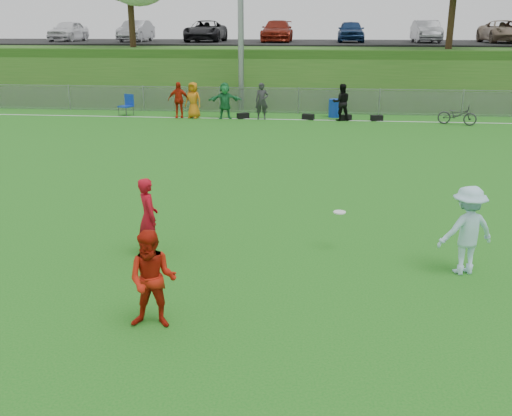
# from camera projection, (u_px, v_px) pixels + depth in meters

# --- Properties ---
(ground) EXTENTS (120.00, 120.00, 0.00)m
(ground) POSITION_uv_depth(u_px,v_px,m) (252.00, 286.00, 9.90)
(ground) COLOR #166C18
(ground) RESTS_ON ground
(sideline_far) EXTENTS (60.00, 0.10, 0.01)m
(sideline_far) POSITION_uv_depth(u_px,v_px,m) (296.00, 120.00, 26.91)
(sideline_far) COLOR white
(sideline_far) RESTS_ON ground
(fence) EXTENTS (58.00, 0.06, 1.30)m
(fence) POSITION_uv_depth(u_px,v_px,m) (298.00, 100.00, 28.60)
(fence) COLOR gray
(fence) RESTS_ON ground
(berm) EXTENTS (120.00, 18.00, 3.00)m
(berm) POSITION_uv_depth(u_px,v_px,m) (305.00, 67.00, 38.74)
(berm) COLOR #255718
(berm) RESTS_ON ground
(parking_lot) EXTENTS (120.00, 12.00, 0.10)m
(parking_lot) POSITION_uv_depth(u_px,v_px,m) (306.00, 42.00, 40.15)
(parking_lot) COLOR black
(parking_lot) RESTS_ON berm
(car_row) EXTENTS (32.04, 5.18, 1.44)m
(car_row) POSITION_uv_depth(u_px,v_px,m) (289.00, 31.00, 39.09)
(car_row) COLOR white
(car_row) RESTS_ON parking_lot
(spectator_row) EXTENTS (8.70, 0.86, 1.69)m
(spectator_row) POSITION_uv_depth(u_px,v_px,m) (240.00, 101.00, 26.93)
(spectator_row) COLOR red
(spectator_row) RESTS_ON ground
(gear_bags) EXTENTS (6.90, 0.55, 0.26)m
(gear_bags) POSITION_uv_depth(u_px,v_px,m) (318.00, 117.00, 26.86)
(gear_bags) COLOR black
(gear_bags) RESTS_ON ground
(player_red_left) EXTENTS (0.61, 0.68, 1.56)m
(player_red_left) POSITION_uv_depth(u_px,v_px,m) (148.00, 217.00, 11.01)
(player_red_left) COLOR #A90B1A
(player_red_left) RESTS_ON ground
(player_red_center) EXTENTS (0.76, 0.60, 1.52)m
(player_red_center) POSITION_uv_depth(u_px,v_px,m) (153.00, 280.00, 8.36)
(player_red_center) COLOR #B51B0C
(player_red_center) RESTS_ON ground
(player_blue) EXTENTS (1.20, 0.93, 1.64)m
(player_blue) POSITION_uv_depth(u_px,v_px,m) (467.00, 230.00, 10.18)
(player_blue) COLOR #ACDCEF
(player_blue) RESTS_ON ground
(frisbee) EXTENTS (0.25, 0.25, 0.02)m
(frisbee) POSITION_uv_depth(u_px,v_px,m) (340.00, 212.00, 11.23)
(frisbee) COLOR white
(frisbee) RESTS_ON ground
(recycling_bin) EXTENTS (0.62, 0.62, 0.86)m
(recycling_bin) POSITION_uv_depth(u_px,v_px,m) (335.00, 108.00, 27.54)
(recycling_bin) COLOR #1037AF
(recycling_bin) RESTS_ON ground
(camp_chair) EXTENTS (0.76, 0.76, 1.02)m
(camp_chair) POSITION_uv_depth(u_px,v_px,m) (126.00, 109.00, 28.03)
(camp_chair) COLOR #0E309E
(camp_chair) RESTS_ON ground
(bicycle) EXTENTS (1.78, 1.13, 0.88)m
(bicycle) POSITION_uv_depth(u_px,v_px,m) (457.00, 115.00, 25.45)
(bicycle) COLOR #2D2D2F
(bicycle) RESTS_ON ground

